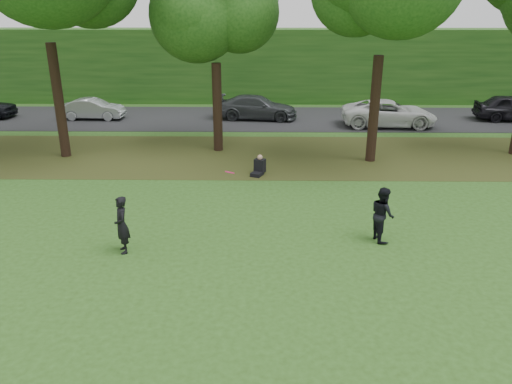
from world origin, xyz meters
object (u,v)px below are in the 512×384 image
(player_left, at_px, (122,225))
(player_right, at_px, (383,214))
(frisbee, at_px, (230,172))
(seated_person, at_px, (259,167))

(player_left, distance_m, player_right, 7.56)
(player_right, relative_size, frisbee, 5.03)
(frisbee, relative_size, seated_person, 0.40)
(player_right, bearing_deg, player_left, 84.96)
(player_left, xyz_separation_m, seated_person, (3.80, 6.93, -0.53))
(frisbee, height_order, seated_person, frisbee)
(player_right, bearing_deg, frisbee, 84.49)
(player_left, xyz_separation_m, player_right, (7.51, 0.90, -0.01))
(player_left, relative_size, frisbee, 5.07)
(player_left, distance_m, frisbee, 3.39)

